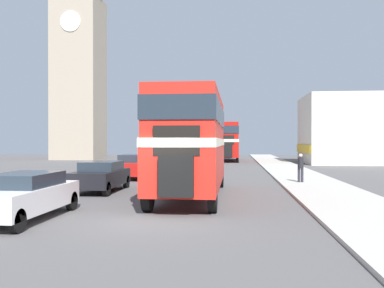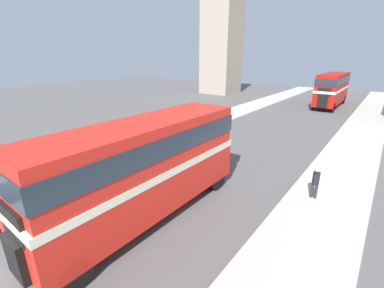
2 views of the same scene
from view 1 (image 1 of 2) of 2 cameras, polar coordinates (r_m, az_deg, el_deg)
The scene contains 9 objects.
ground_plane at distance 13.05m, azimuth -5.76°, elevation -10.09°, with size 120.00×120.00×0.00m, color #565454.
sidewalk_right at distance 13.45m, azimuth 24.15°, elevation -9.54°, with size 3.50×120.00×0.12m.
double_decker_bus at distance 18.17m, azimuth -0.01°, elevation 0.93°, with size 2.49×10.02×4.25m.
bus_distant at distance 51.19m, azimuth 4.81°, elevation 0.71°, with size 2.54×10.17×4.46m.
car_parked_near at distance 13.98m, azimuth -21.56°, elevation -6.36°, with size 1.80×4.58×1.40m.
car_parked_mid at distance 20.60m, azimuth -12.07°, elevation -4.16°, with size 1.81×4.24×1.41m.
car_parked_far at distance 27.44m, azimuth -7.76°, elevation -2.93°, with size 1.77×4.64×1.52m.
pedestrian_walking at distance 24.21m, azimuth 14.28°, elevation -2.87°, with size 0.32×0.32×1.56m.
church_tower at distance 59.13m, azimuth -14.85°, elevation 13.50°, with size 6.03×6.03×30.92m.
Camera 1 is at (2.56, -12.57, 2.37)m, focal length 40.00 mm.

